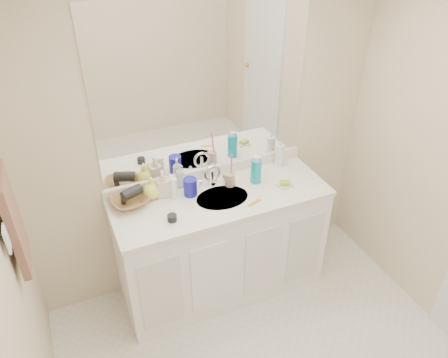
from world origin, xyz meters
TOP-DOWN VIEW (x-y plane):
  - wall_back at (0.00, 1.30)m, footprint 2.60×0.02m
  - wall_left at (-1.30, 0.00)m, footprint 0.02×2.60m
  - vanity_cabinet at (0.00, 1.02)m, footprint 1.50×0.55m
  - countertop at (0.00, 1.02)m, footprint 1.52×0.57m
  - backsplash at (0.00, 1.29)m, footprint 1.52×0.03m
  - sink_basin at (0.00, 1.00)m, footprint 0.37×0.37m
  - faucet at (0.00, 1.18)m, footprint 0.02×0.02m
  - mirror at (0.00, 1.29)m, footprint 1.48×0.01m
  - blue_mug at (-0.19, 1.12)m, footprint 0.12×0.12m
  - tan_cup at (0.11, 1.12)m, footprint 0.08×0.08m
  - toothbrush at (0.12, 1.12)m, footprint 0.03×0.04m
  - mouthwash_bottle at (0.30, 1.09)m, footprint 0.08×0.08m
  - clear_pump_bottle at (0.57, 1.22)m, footprint 0.07×0.07m
  - soap_dish at (0.47, 0.95)m, footprint 0.11×0.09m
  - green_soap at (0.47, 0.95)m, footprint 0.08×0.07m
  - orange_comb at (0.17, 0.86)m, footprint 0.11×0.06m
  - dark_jar at (-0.39, 0.90)m, footprint 0.06×0.06m
  - extra_white_bottle at (-0.30, 1.14)m, footprint 0.06×0.06m
  - soap_bottle_white at (-0.21, 1.25)m, footprint 0.09×0.09m
  - soap_bottle_cream at (-0.36, 1.19)m, footprint 0.11×0.11m
  - soap_bottle_yellow at (-0.44, 1.20)m, footprint 0.15×0.15m
  - wicker_basket at (-0.60, 1.18)m, footprint 0.28×0.28m
  - hair_dryer at (-0.58, 1.18)m, footprint 0.16×0.12m
  - hand_towel at (-1.25, 0.77)m, footprint 0.04×0.32m
  - switch_plate at (-1.27, 0.57)m, footprint 0.01×0.08m

SIDE VIEW (x-z plane):
  - vanity_cabinet at x=0.00m, z-range 0.00..0.85m
  - countertop at x=0.00m, z-range 0.85..0.88m
  - sink_basin at x=0.00m, z-range 0.86..0.88m
  - orange_comb at x=0.17m, z-range 0.88..0.88m
  - soap_dish at x=0.47m, z-range 0.88..0.89m
  - dark_jar at x=-0.39m, z-range 0.88..0.92m
  - green_soap at x=0.47m, z-range 0.89..0.92m
  - wicker_basket at x=-0.60m, z-range 0.88..0.94m
  - backsplash at x=0.00m, z-range 0.88..0.96m
  - tan_cup at x=0.11m, z-range 0.88..0.98m
  - faucet at x=0.00m, z-range 0.88..0.99m
  - blue_mug at x=-0.19m, z-range 0.88..1.01m
  - extra_white_bottle at x=-0.30m, z-range 0.88..1.04m
  - soap_bottle_yellow at x=-0.44m, z-range 0.88..1.04m
  - clear_pump_bottle at x=0.57m, z-range 0.88..1.05m
  - soap_bottle_white at x=-0.21m, z-range 0.88..1.06m
  - hair_dryer at x=-0.58m, z-range 0.93..1.01m
  - mouthwash_bottle at x=0.30m, z-range 0.88..1.06m
  - soap_bottle_cream at x=-0.36m, z-range 0.88..1.08m
  - toothbrush at x=0.12m, z-range 0.92..1.14m
  - wall_back at x=0.00m, z-range 0.00..2.40m
  - wall_left at x=-1.30m, z-range 0.00..2.40m
  - hand_towel at x=-1.25m, z-range 0.98..1.52m
  - switch_plate at x=-1.27m, z-range 1.24..1.36m
  - mirror at x=0.00m, z-range 0.96..2.16m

